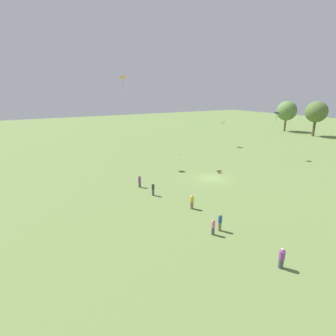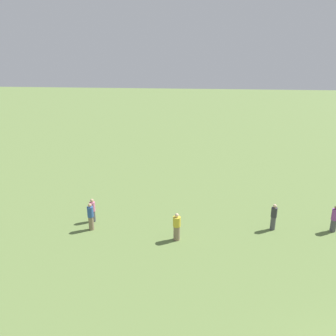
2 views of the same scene
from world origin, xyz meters
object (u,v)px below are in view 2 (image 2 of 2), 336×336
(person_0, at_px, (334,219))
(person_3, at_px, (177,227))
(person_4, at_px, (93,210))
(person_5, at_px, (91,217))
(person_2, at_px, (274,217))

(person_0, relative_size, person_3, 1.00)
(person_0, xyz_separation_m, person_3, (10.01, 2.33, -0.01))
(person_4, height_order, person_5, person_5)
(person_5, bearing_deg, person_0, 49.99)
(person_0, height_order, person_5, person_5)
(person_4, bearing_deg, person_2, -70.05)
(person_0, distance_m, person_2, 3.87)
(person_2, bearing_deg, person_3, -5.94)
(person_0, distance_m, person_5, 15.82)
(person_3, distance_m, person_4, 6.21)
(person_0, bearing_deg, person_5, 122.94)
(person_3, xyz_separation_m, person_4, (5.98, -1.69, -0.04))
(person_3, bearing_deg, person_4, -62.57)
(person_3, height_order, person_5, person_5)
(person_2, xyz_separation_m, person_3, (6.15, 2.09, -0.02))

